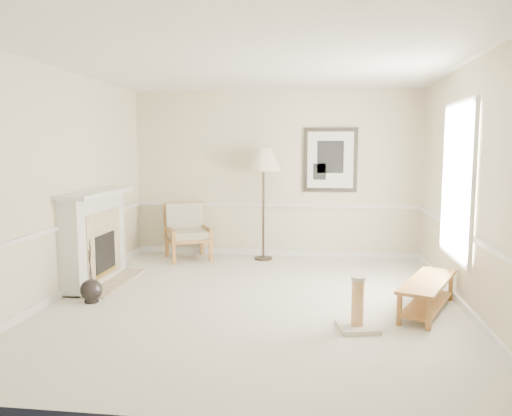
% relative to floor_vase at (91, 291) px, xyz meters
% --- Properties ---
extents(ground, '(5.50, 5.50, 0.00)m').
position_rel_floor_vase_xyz_m(ground, '(2.01, 0.27, -0.15)').
color(ground, silver).
rests_on(ground, ground).
extents(room, '(5.04, 5.54, 2.92)m').
position_rel_floor_vase_xyz_m(room, '(2.15, 0.35, 1.72)').
color(room, beige).
rests_on(room, ground).
extents(fireplace, '(0.64, 1.64, 1.31)m').
position_rel_floor_vase_xyz_m(fireplace, '(-0.34, 0.87, 0.49)').
color(fireplace, white).
rests_on(fireplace, ground).
extents(floor_vase, '(0.27, 0.27, 0.80)m').
position_rel_floor_vase_xyz_m(floor_vase, '(0.00, 0.00, 0.00)').
color(floor_vase, black).
rests_on(floor_vase, ground).
extents(armchair, '(0.98, 1.00, 0.95)m').
position_rel_floor_vase_xyz_m(armchair, '(0.51, 2.61, 0.36)').
color(armchair, olive).
rests_on(armchair, ground).
extents(floor_lamp, '(0.76, 0.76, 1.90)m').
position_rel_floor_vase_xyz_m(floor_lamp, '(1.84, 2.67, 1.51)').
color(floor_lamp, black).
rests_on(floor_lamp, ground).
extents(bench, '(0.91, 1.39, 0.38)m').
position_rel_floor_vase_xyz_m(bench, '(4.05, 0.15, 0.11)').
color(bench, olive).
rests_on(bench, ground).
extents(scratching_post, '(0.47, 0.47, 0.57)m').
position_rel_floor_vase_xyz_m(scratching_post, '(3.20, -0.53, 0.03)').
color(scratching_post, beige).
rests_on(scratching_post, ground).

